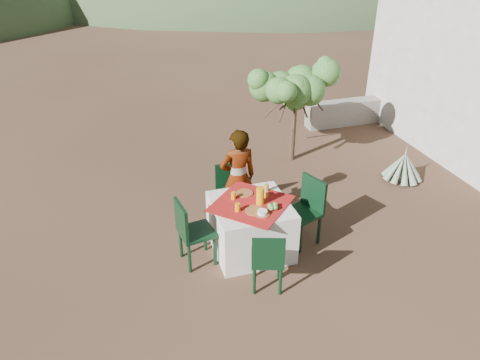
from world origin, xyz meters
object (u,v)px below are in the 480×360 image
Objects in this scene: chair_near at (268,259)px; person at (238,178)px; juice_pitcher at (260,196)px; shrub_tree at (297,92)px; table at (251,227)px; agave at (403,167)px; chair_right at (306,208)px; chair_far at (229,188)px; chair_left at (191,230)px.

chair_near is 0.56× the size of person.
shrub_tree is at bearing 58.29° from juice_pitcher.
chair_near reaches higher than table.
person is 2.06× the size of agave.
table is at bearing -76.01° from chair_near.
shrub_tree is 7.01× the size of juice_pitcher.
shrub_tree reaches higher than chair_right.
table is 0.81m from person.
chair_near is at bearing -66.53° from chair_right.
shrub_tree is at bearing 41.97° from chair_far.
chair_near is 1.16× the size of agave.
chair_right is at bearing -118.42° from chair_near.
agave is at bearing 95.65° from chair_right.
chair_near is (-0.03, -1.81, 0.01)m from chair_far.
chair_far is 0.88× the size of chair_left.
shrub_tree is 2.34m from agave.
chair_far is 2.50m from shrub_tree.
agave is (4.08, 1.20, -0.28)m from chair_left.
agave is at bearing -81.69° from chair_left.
table is 5.34× the size of juice_pitcher.
agave is (3.23, 1.15, -0.13)m from table.
chair_far is 3.47× the size of juice_pitcher.
table is at bearing -110.92° from chair_right.
shrub_tree is (1.70, 2.53, 0.97)m from table.
shrub_tree is at bearing -136.86° from person.
chair_far is 3.28m from agave.
shrub_tree is (1.76, 3.38, 0.87)m from chair_near.
person reaches higher than juice_pitcher.
chair_far is at bearing -158.85° from chair_right.
chair_right is at bearing -109.10° from shrub_tree.
chair_left is at bearing -163.63° from agave.
agave is at bearing -130.70° from chair_near.
shrub_tree is at bearing 138.04° from agave.
agave is (3.27, 0.19, -0.22)m from chair_far.
person reaches higher than chair_right.
chair_far is (-0.04, 0.96, 0.09)m from table.
chair_left is 3.72m from shrub_tree.
shrub_tree is (1.73, 1.56, 0.88)m from chair_far.
person reaches higher than agave.
chair_near is 0.50× the size of shrub_tree.
shrub_tree reaches higher than person.
juice_pitcher is at bearing -84.05° from chair_near.
juice_pitcher is (-0.71, -0.03, 0.34)m from chair_right.
juice_pitcher reaches higher than chair_left.
chair_left reaches higher than chair_far.
chair_near is at bearing -148.76° from agave.
person reaches higher than chair_left.
agave is (1.53, -1.38, -1.10)m from shrub_tree.
chair_far is 0.50× the size of shrub_tree.
juice_pitcher reaches higher than table.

